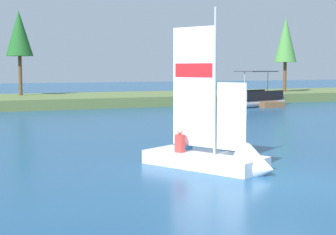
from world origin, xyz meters
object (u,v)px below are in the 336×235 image
(wooden_dock, at_px, (258,103))
(pontoon_boat, at_px, (256,98))
(shoreline_tree_centre, at_px, (286,40))
(shoreline_tree_midleft, at_px, (19,34))
(sailboat, at_px, (224,158))

(wooden_dock, xyz_separation_m, pontoon_boat, (-0.44, -0.39, 0.45))
(shoreline_tree_centre, xyz_separation_m, wooden_dock, (-6.68, -5.41, -5.69))
(shoreline_tree_midleft, bearing_deg, sailboat, -86.18)
(pontoon_boat, bearing_deg, wooden_dock, 22.27)
(shoreline_tree_midleft, xyz_separation_m, wooden_dock, (18.28, -8.94, -5.86))
(shoreline_tree_centre, relative_size, sailboat, 1.33)
(shoreline_tree_midleft, bearing_deg, pontoon_boat, -27.60)
(sailboat, xyz_separation_m, pontoon_boat, (15.73, 22.19, 0.31))
(shoreline_tree_midleft, relative_size, wooden_dock, 1.50)
(shoreline_tree_midleft, distance_m, wooden_dock, 21.17)
(pontoon_boat, bearing_deg, sailboat, -144.40)
(sailboat, bearing_deg, wooden_dock, 116.94)
(wooden_dock, bearing_deg, shoreline_tree_centre, 39.02)
(wooden_dock, height_order, sailboat, sailboat)
(shoreline_tree_midleft, height_order, wooden_dock, shoreline_tree_midleft)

